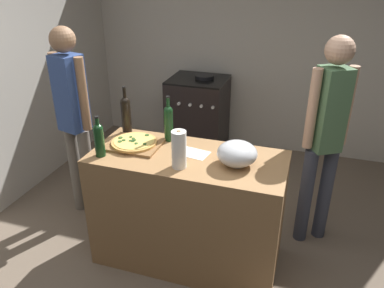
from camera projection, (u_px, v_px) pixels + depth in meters
The scene contains 15 objects.
ground_plane at pixel (224, 203), 3.83m from camera, with size 4.66×3.41×0.02m, color #6B5B4C.
kitchen_wall_rear at pixel (257, 44), 4.50m from camera, with size 4.66×0.10×2.60m, color #BCB7AD.
kitchen_wall_left at pixel (29, 59), 3.83m from camera, with size 0.10×3.41×2.60m, color #BCB7AD.
counter at pixel (188, 209), 2.94m from camera, with size 1.42×0.64×0.93m, color #9E7247.
cutting_board at pixel (134, 144), 2.88m from camera, with size 0.40×0.32×0.02m, color olive.
pizza at pixel (134, 142), 2.87m from camera, with size 0.34×0.34×0.03m.
mixing_bowl at pixel (237, 154), 2.58m from camera, with size 0.28×0.28×0.17m.
paper_towel_roll at pixel (179, 150), 2.53m from camera, with size 0.10×0.10×0.27m.
wine_bottle_amber at pixel (126, 113), 3.03m from camera, with size 0.08×0.08×0.39m.
wine_bottle_dark at pixel (99, 138), 2.68m from camera, with size 0.07×0.07×0.30m.
wine_bottle_clear at pixel (169, 122), 2.91m from camera, with size 0.07×0.07×0.36m.
recipe_sheet at pixel (194, 153), 2.77m from camera, with size 0.21×0.15×0.00m, color white.
stove at pixel (198, 115), 4.69m from camera, with size 0.67×0.62×0.98m.
person_in_stripes at pixel (73, 113), 3.27m from camera, with size 0.37×0.25×1.75m.
person_in_red at pixel (326, 132), 2.92m from camera, with size 0.33×0.28×1.74m.
Camera 1 is at (0.67, -1.72, 2.21)m, focal length 35.47 mm.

